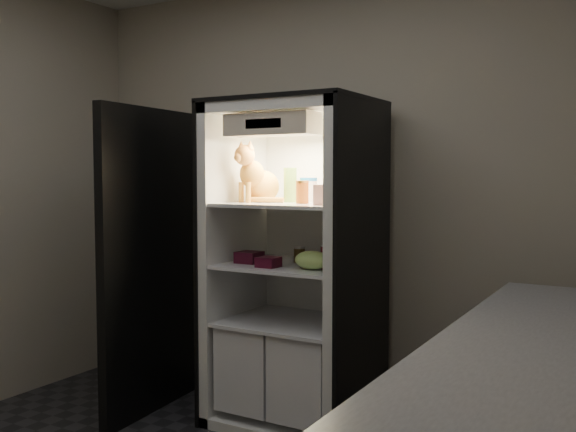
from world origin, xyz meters
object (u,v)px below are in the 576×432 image
object	(u,v)px
soda_can_a	(330,253)
condiment_jar	(299,255)
berry_box_left	(249,257)
refrigerator	(297,287)
cream_carton	(321,195)
parmesan_shaker	(290,185)
soda_can_c	(327,257)
berry_box_right	(268,262)
grape_bag	(312,260)
soda_can_b	(338,253)
pepper_jar	(342,184)
salsa_jar	(302,192)
mayo_tub	(309,190)
tabby_cat	(257,179)

from	to	relation	value
soda_can_a	condiment_jar	distance (m)	0.19
berry_box_left	refrigerator	bearing A→B (deg)	34.45
refrigerator	cream_carton	size ratio (longest dim) A/B	17.36
parmesan_shaker	soda_can_c	distance (m)	0.52
soda_can_a	berry_box_left	bearing A→B (deg)	-155.48
soda_can_c	berry_box_right	distance (m)	0.33
refrigerator	soda_can_c	distance (m)	0.37
grape_bag	parmesan_shaker	bearing A→B (deg)	141.81
parmesan_shaker	soda_can_c	world-z (taller)	parmesan_shaker
soda_can_b	grape_bag	bearing A→B (deg)	-106.01
soda_can_c	berry_box_right	xyz separation A→B (m)	(-0.31, -0.10, -0.04)
pepper_jar	soda_can_a	size ratio (longest dim) A/B	1.66
soda_can_b	grape_bag	distance (m)	0.21
soda_can_b	berry_box_left	world-z (taller)	soda_can_b
salsa_jar	soda_can_c	bearing A→B (deg)	-13.56
soda_can_b	soda_can_a	bearing A→B (deg)	151.01
cream_carton	soda_can_c	bearing A→B (deg)	92.02
berry_box_left	soda_can_a	bearing A→B (deg)	24.52
soda_can_a	condiment_jar	xyz separation A→B (m)	(-0.18, -0.03, -0.02)
salsa_jar	grape_bag	xyz separation A→B (m)	(0.11, -0.09, -0.36)
pepper_jar	cream_carton	distance (m)	0.29
mayo_tub	berry_box_left	world-z (taller)	mayo_tub
soda_can_c	grape_bag	bearing A→B (deg)	-139.49
soda_can_c	condiment_jar	xyz separation A→B (m)	(-0.25, 0.15, -0.02)
tabby_cat	parmesan_shaker	bearing A→B (deg)	33.06
grape_bag	refrigerator	bearing A→B (deg)	136.56
mayo_tub	grape_bag	distance (m)	0.49
cream_carton	grape_bag	bearing A→B (deg)	160.33
mayo_tub	soda_can_c	world-z (taller)	mayo_tub
refrigerator	pepper_jar	world-z (taller)	refrigerator
grape_bag	berry_box_left	world-z (taller)	grape_bag
tabby_cat	soda_can_c	bearing A→B (deg)	3.47
cream_carton	condiment_jar	world-z (taller)	cream_carton
soda_can_b	pepper_jar	bearing A→B (deg)	96.58
parmesan_shaker	salsa_jar	size ratio (longest dim) A/B	1.57
tabby_cat	mayo_tub	distance (m)	0.31
parmesan_shaker	berry_box_right	size ratio (longest dim) A/B	1.78
salsa_jar	pepper_jar	size ratio (longest dim) A/B	0.61
tabby_cat	soda_can_a	distance (m)	0.61
tabby_cat	parmesan_shaker	distance (m)	0.20
grape_bag	pepper_jar	bearing A→B (deg)	79.14
berry_box_left	parmesan_shaker	bearing A→B (deg)	40.40
cream_carton	soda_can_b	xyz separation A→B (m)	(-0.01, 0.22, -0.33)
soda_can_c	salsa_jar	bearing A→B (deg)	166.44
salsa_jar	grape_bag	size ratio (longest dim) A/B	0.64
soda_can_c	condiment_jar	bearing A→B (deg)	149.28
tabby_cat	pepper_jar	size ratio (longest dim) A/B	1.72
cream_carton	soda_can_c	world-z (taller)	cream_carton
salsa_jar	berry_box_left	bearing A→B (deg)	-170.81
salsa_jar	berry_box_left	xyz separation A→B (m)	(-0.32, -0.05, -0.38)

